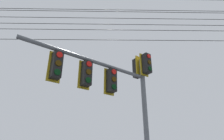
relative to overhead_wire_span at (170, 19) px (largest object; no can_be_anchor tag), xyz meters
name	(u,v)px	position (x,y,z in m)	size (l,w,h in m)	color
signal_mast_assembly	(120,87)	(2.74, -0.26, -3.94)	(5.26, 1.83, 6.49)	slate
overhead_wire_span	(170,19)	(0.00, 0.00, 0.00)	(32.81, 12.56, 3.10)	black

